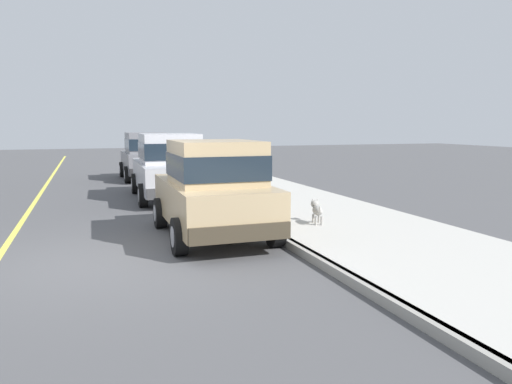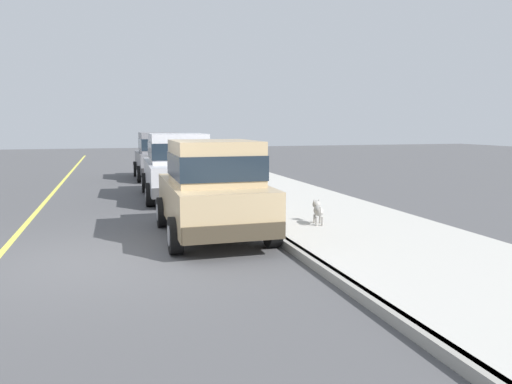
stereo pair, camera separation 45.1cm
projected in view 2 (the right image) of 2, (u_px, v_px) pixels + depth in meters
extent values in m
plane|color=#4C4C4F|center=(98.00, 261.00, 7.74)|extent=(80.00, 80.00, 0.00)
cube|color=gray|center=(285.00, 243.00, 8.64)|extent=(0.16, 64.00, 0.14)
cube|color=#B7B5AD|center=(374.00, 236.00, 9.15)|extent=(3.60, 64.00, 0.14)
cube|color=tan|center=(212.00, 201.00, 9.38)|extent=(1.74, 3.71, 0.76)
cube|color=tan|center=(214.00, 162.00, 9.03)|extent=(1.53, 1.91, 0.80)
cube|color=#19232D|center=(214.00, 165.00, 9.04)|extent=(1.56, 1.95, 0.44)
cube|color=#3E3527|center=(197.00, 199.00, 11.12)|extent=(1.69, 0.21, 0.28)
cube|color=#3E3527|center=(234.00, 232.00, 7.70)|extent=(1.69, 0.21, 0.28)
cylinder|color=black|center=(162.00, 212.00, 10.28)|extent=(0.22, 0.64, 0.64)
cylinder|color=#9E9EA3|center=(162.00, 212.00, 10.28)|extent=(0.24, 0.35, 0.35)
cylinder|color=black|center=(240.00, 208.00, 10.76)|extent=(0.22, 0.64, 0.64)
cylinder|color=#9E9EA3|center=(240.00, 208.00, 10.76)|extent=(0.24, 0.35, 0.35)
cylinder|color=black|center=(175.00, 235.00, 8.10)|extent=(0.22, 0.64, 0.64)
cylinder|color=#9E9EA3|center=(175.00, 235.00, 8.10)|extent=(0.24, 0.35, 0.35)
cylinder|color=black|center=(272.00, 229.00, 8.58)|extent=(0.22, 0.64, 0.64)
cylinder|color=#9E9EA3|center=(272.00, 229.00, 8.58)|extent=(0.24, 0.35, 0.35)
cube|color=#EAEACC|center=(174.00, 185.00, 10.95)|extent=(0.28, 0.08, 0.14)
cube|color=#EAEACC|center=(219.00, 183.00, 11.25)|extent=(0.28, 0.08, 0.14)
cube|color=#BCBCC1|center=(178.00, 175.00, 14.39)|extent=(1.91, 4.54, 0.76)
cube|color=#BCBCC1|center=(178.00, 148.00, 14.19)|extent=(1.63, 2.14, 0.84)
cube|color=#19232D|center=(178.00, 150.00, 14.20)|extent=(1.67, 2.18, 0.46)
cube|color=#424243|center=(171.00, 175.00, 16.53)|extent=(1.77, 0.24, 0.28)
cube|color=#424243|center=(187.00, 192.00, 12.32)|extent=(1.77, 0.24, 0.28)
cylinder|color=black|center=(145.00, 183.00, 15.54)|extent=(0.23, 0.64, 0.64)
cylinder|color=#9E9EA3|center=(145.00, 183.00, 15.54)|extent=(0.25, 0.36, 0.35)
cylinder|color=black|center=(201.00, 181.00, 16.01)|extent=(0.23, 0.64, 0.64)
cylinder|color=#9E9EA3|center=(201.00, 181.00, 16.01)|extent=(0.25, 0.36, 0.35)
cylinder|color=black|center=(150.00, 195.00, 12.88)|extent=(0.23, 0.64, 0.64)
cylinder|color=#9E9EA3|center=(150.00, 195.00, 12.88)|extent=(0.25, 0.36, 0.35)
cylinder|color=black|center=(216.00, 192.00, 13.35)|extent=(0.23, 0.64, 0.64)
cylinder|color=#9E9EA3|center=(216.00, 192.00, 13.35)|extent=(0.25, 0.36, 0.35)
cube|color=#EAEACC|center=(154.00, 165.00, 16.36)|extent=(0.28, 0.09, 0.14)
cube|color=#EAEACC|center=(187.00, 165.00, 16.65)|extent=(0.28, 0.09, 0.14)
cube|color=slate|center=(159.00, 161.00, 19.58)|extent=(1.76, 3.72, 0.76)
cube|color=slate|center=(159.00, 142.00, 19.23)|extent=(1.53, 1.92, 0.80)
cube|color=#19232D|center=(159.00, 144.00, 19.24)|extent=(1.57, 1.96, 0.44)
cube|color=#252527|center=(155.00, 164.00, 21.31)|extent=(1.69, 0.22, 0.28)
cube|color=#252527|center=(165.00, 171.00, 17.91)|extent=(1.69, 0.22, 0.28)
cylinder|color=black|center=(136.00, 169.00, 20.46)|extent=(0.23, 0.64, 0.64)
cylinder|color=#9E9EA3|center=(136.00, 169.00, 20.46)|extent=(0.24, 0.35, 0.35)
cylinder|color=black|center=(177.00, 168.00, 20.97)|extent=(0.23, 0.64, 0.64)
cylinder|color=#9E9EA3|center=(177.00, 168.00, 20.97)|extent=(0.24, 0.35, 0.35)
cylinder|color=black|center=(140.00, 174.00, 18.29)|extent=(0.23, 0.64, 0.64)
cylinder|color=#9E9EA3|center=(140.00, 174.00, 18.29)|extent=(0.24, 0.35, 0.35)
cylinder|color=black|center=(185.00, 173.00, 18.80)|extent=(0.23, 0.64, 0.64)
cylinder|color=#9E9EA3|center=(185.00, 173.00, 18.80)|extent=(0.24, 0.35, 0.35)
cube|color=#EAEACC|center=(143.00, 156.00, 21.14)|extent=(0.28, 0.08, 0.14)
cube|color=#EAEACC|center=(167.00, 156.00, 21.45)|extent=(0.28, 0.08, 0.14)
ellipsoid|color=#999691|center=(319.00, 211.00, 9.85)|extent=(0.31, 0.48, 0.20)
cylinder|color=#999691|center=(315.00, 219.00, 10.01)|extent=(0.05, 0.05, 0.18)
cylinder|color=#999691|center=(320.00, 219.00, 10.02)|extent=(0.05, 0.05, 0.18)
cylinder|color=#999691|center=(317.00, 221.00, 9.74)|extent=(0.05, 0.05, 0.18)
cylinder|color=#999691|center=(322.00, 221.00, 9.75)|extent=(0.05, 0.05, 0.18)
sphere|color=#999691|center=(316.00, 204.00, 10.13)|extent=(0.17, 0.17, 0.17)
ellipsoid|color=#54524F|center=(316.00, 205.00, 10.22)|extent=(0.10, 0.12, 0.06)
cone|color=#999691|center=(314.00, 200.00, 10.11)|extent=(0.06, 0.06, 0.07)
cone|color=#999691|center=(319.00, 200.00, 10.11)|extent=(0.06, 0.06, 0.07)
cylinder|color=#999691|center=(321.00, 210.00, 9.59)|extent=(0.07, 0.12, 0.13)
cylinder|color=gold|center=(245.00, 200.00, 12.93)|extent=(0.24, 0.24, 0.06)
cylinder|color=gold|center=(244.00, 189.00, 12.89)|extent=(0.17, 0.17, 0.55)
sphere|color=gold|center=(244.00, 177.00, 12.85)|extent=(0.15, 0.15, 0.15)
cylinder|color=gold|center=(240.00, 188.00, 12.85)|extent=(0.10, 0.07, 0.07)
cylinder|color=gold|center=(249.00, 188.00, 12.92)|extent=(0.10, 0.07, 0.07)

